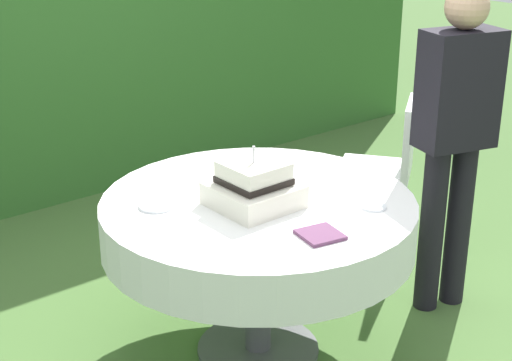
# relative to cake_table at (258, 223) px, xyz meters

# --- Properties ---
(ground_plane) EXTENTS (20.00, 20.00, 0.00)m
(ground_plane) POSITION_rel_cake_table_xyz_m (0.00, 0.00, -0.65)
(ground_plane) COLOR #476B33
(foliage_hedge) EXTENTS (6.80, 0.48, 2.30)m
(foliage_hedge) POSITION_rel_cake_table_xyz_m (0.00, 2.39, 0.51)
(foliage_hedge) COLOR #336628
(foliage_hedge) RESTS_ON ground_plane
(cake_table) EXTENTS (1.35, 1.35, 0.75)m
(cake_table) POSITION_rel_cake_table_xyz_m (0.00, 0.00, 0.00)
(cake_table) COLOR #4C4C51
(cake_table) RESTS_ON ground_plane
(wedding_cake) EXTENTS (0.33, 0.33, 0.26)m
(wedding_cake) POSITION_rel_cake_table_xyz_m (-0.05, -0.03, 0.20)
(wedding_cake) COLOR silver
(wedding_cake) RESTS_ON cake_table
(serving_plate_near) EXTENTS (0.12, 0.12, 0.01)m
(serving_plate_near) POSITION_rel_cake_table_xyz_m (0.34, 0.24, 0.12)
(serving_plate_near) COLOR white
(serving_plate_near) RESTS_ON cake_table
(serving_plate_far) EXTENTS (0.10, 0.10, 0.01)m
(serving_plate_far) POSITION_rel_cake_table_xyz_m (0.32, -0.37, 0.12)
(serving_plate_far) COLOR white
(serving_plate_far) RESTS_ON cake_table
(serving_plate_left) EXTENTS (0.15, 0.15, 0.01)m
(serving_plate_left) POSITION_rel_cake_table_xyz_m (-0.38, 0.21, 0.12)
(serving_plate_left) COLOR white
(serving_plate_left) RESTS_ON cake_table
(napkin_stack) EXTENTS (0.18, 0.18, 0.01)m
(napkin_stack) POSITION_rel_cake_table_xyz_m (-0.05, -0.43, 0.12)
(napkin_stack) COLOR #603856
(napkin_stack) RESTS_ON cake_table
(garden_chair) EXTENTS (0.56, 0.56, 0.89)m
(garden_chair) POSITION_rel_cake_table_xyz_m (1.26, 0.36, -0.10)
(garden_chair) COLOR white
(garden_chair) RESTS_ON ground_plane
(standing_person) EXTENTS (0.40, 0.29, 1.60)m
(standing_person) POSITION_rel_cake_table_xyz_m (0.99, -0.25, 0.28)
(standing_person) COLOR black
(standing_person) RESTS_ON ground_plane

